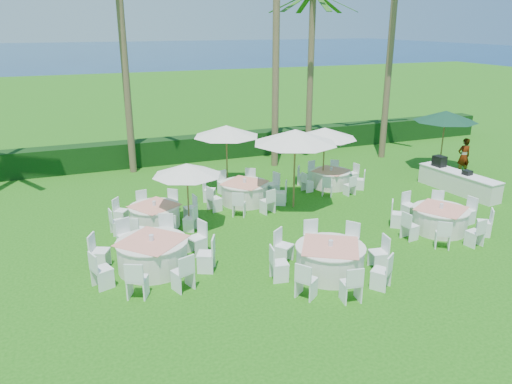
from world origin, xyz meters
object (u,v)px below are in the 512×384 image
(banquet_table_d, at_px, (155,215))
(umbrella_green, at_px, (446,116))
(umbrella_a, at_px, (187,169))
(staff_person, at_px, (464,156))
(umbrella_c, at_px, (226,131))
(banquet_table_b, at_px, (330,259))
(banquet_table_e, at_px, (245,192))
(umbrella_b, at_px, (295,136))
(buffet_table, at_px, (458,181))
(banquet_table_c, at_px, (440,219))
(banquet_table_f, at_px, (331,178))
(banquet_table_a, at_px, (153,254))
(umbrella_d, at_px, (325,133))

(banquet_table_d, bearing_deg, umbrella_green, 8.21)
(umbrella_a, height_order, staff_person, umbrella_a)
(umbrella_c, height_order, staff_person, umbrella_c)
(banquet_table_b, height_order, banquet_table_e, banquet_table_b)
(banquet_table_b, xyz_separation_m, umbrella_b, (1.34, 5.12, 2.27))
(banquet_table_d, xyz_separation_m, umbrella_b, (5.20, -0.03, 2.32))
(umbrella_green, bearing_deg, banquet_table_e, -175.01)
(banquet_table_e, distance_m, buffet_table, 8.78)
(banquet_table_c, height_order, banquet_table_f, banquet_table_c)
(umbrella_a, relative_size, umbrella_c, 0.83)
(banquet_table_a, bearing_deg, staff_person, 15.54)
(banquet_table_d, bearing_deg, banquet_table_f, 11.87)
(banquet_table_f, relative_size, umbrella_c, 1.03)
(banquet_table_a, distance_m, umbrella_b, 6.96)
(umbrella_green, relative_size, staff_person, 1.71)
(banquet_table_a, relative_size, buffet_table, 0.93)
(umbrella_green, bearing_deg, umbrella_b, -166.79)
(banquet_table_d, height_order, umbrella_c, umbrella_c)
(umbrella_b, bearing_deg, banquet_table_e, 143.70)
(banquet_table_f, relative_size, buffet_table, 0.77)
(banquet_table_e, xyz_separation_m, umbrella_b, (1.54, -1.13, 2.29))
(banquet_table_b, xyz_separation_m, umbrella_c, (-0.21, 8.36, 1.96))
(umbrella_c, bearing_deg, staff_person, -11.54)
(banquet_table_d, bearing_deg, umbrella_c, 41.38)
(umbrella_d, bearing_deg, umbrella_green, 1.95)
(umbrella_d, bearing_deg, buffet_table, -28.79)
(banquet_table_a, bearing_deg, umbrella_a, 56.08)
(umbrella_a, bearing_deg, banquet_table_d, 149.00)
(banquet_table_f, xyz_separation_m, umbrella_d, (-0.30, 0.15, 1.93))
(banquet_table_a, xyz_separation_m, banquet_table_f, (8.36, 4.71, -0.09))
(banquet_table_c, distance_m, umbrella_b, 5.70)
(banquet_table_c, distance_m, umbrella_a, 8.54)
(banquet_table_b, relative_size, umbrella_c, 1.23)
(banquet_table_d, xyz_separation_m, buffet_table, (12.21, -0.86, 0.05))
(umbrella_c, relative_size, umbrella_green, 0.95)
(umbrella_b, relative_size, umbrella_d, 1.17)
(staff_person, bearing_deg, umbrella_d, 2.66)
(umbrella_c, bearing_deg, umbrella_d, -20.87)
(staff_person, bearing_deg, banquet_table_c, 50.43)
(umbrella_b, xyz_separation_m, buffet_table, (7.01, -0.84, -2.27))
(umbrella_green, bearing_deg, banquet_table_f, -176.56)
(banquet_table_c, relative_size, banquet_table_e, 1.00)
(banquet_table_a, relative_size, umbrella_green, 1.19)
(banquet_table_d, relative_size, umbrella_d, 1.13)
(banquet_table_f, relative_size, umbrella_b, 0.91)
(umbrella_a, height_order, umbrella_d, umbrella_d)
(banquet_table_f, bearing_deg, umbrella_c, 158.73)
(banquet_table_b, relative_size, banquet_table_f, 1.19)
(banquet_table_c, distance_m, buffet_table, 4.55)
(umbrella_a, distance_m, buffet_table, 11.30)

